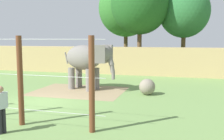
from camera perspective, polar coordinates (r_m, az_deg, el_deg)
name	(u,v)px	position (r m, az deg, el deg)	size (l,w,h in m)	color
ground_plane	(41,103)	(14.34, -14.83, -6.74)	(120.00, 120.00, 0.00)	#6B8E4C
dirt_patch	(79,91)	(17.00, -7.03, -4.46)	(5.60, 4.35, 0.01)	#937F5B
embankment_wall	(110,60)	(25.35, -0.34, 2.11)	(36.00, 1.80, 2.49)	tan
elephant	(87,60)	(17.22, -5.28, 2.20)	(3.85, 2.10, 2.92)	slate
enrichment_ball	(147,87)	(15.82, 7.49, -3.57)	(0.95, 0.95, 0.95)	gray
zookeeper	(1,107)	(10.06, -22.53, -7.35)	(0.30, 0.60, 1.67)	#232328
tree_far_left	(184,11)	(28.60, 15.12, 11.97)	(5.12, 5.12, 8.72)	brown
tree_left_of_centre	(140,4)	(27.39, 5.95, 13.81)	(5.77, 5.77, 9.72)	brown
tree_behind_wall	(126,8)	(31.02, 2.99, 13.02)	(6.15, 6.15, 9.94)	brown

